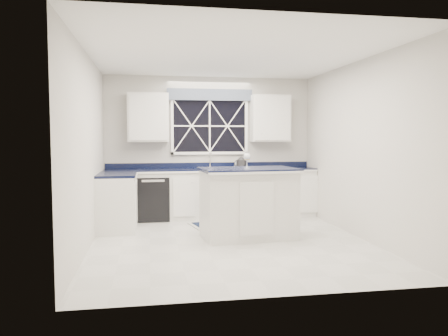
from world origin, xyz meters
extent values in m
plane|color=beige|center=(0.00, 0.00, 0.00)|extent=(4.50, 4.50, 0.00)
cube|color=beige|center=(0.00, 2.25, 1.35)|extent=(4.00, 0.10, 2.70)
cube|color=white|center=(0.00, 1.95, 0.45)|extent=(3.98, 0.60, 0.90)
cube|color=white|center=(-1.70, 1.15, 0.45)|extent=(0.60, 1.00, 0.90)
cube|color=black|center=(0.00, 1.95, 0.92)|extent=(3.98, 0.64, 0.04)
cube|color=black|center=(-1.10, 1.95, 0.41)|extent=(0.60, 0.58, 0.82)
cube|color=black|center=(0.00, 2.22, 1.75)|extent=(1.40, 0.02, 1.00)
cube|color=slate|center=(0.00, 2.16, 2.35)|extent=(1.65, 0.04, 0.22)
cube|color=white|center=(-1.18, 2.08, 1.90)|extent=(0.75, 0.34, 0.90)
cube|color=white|center=(1.18, 2.08, 1.90)|extent=(0.75, 0.34, 0.90)
cylinder|color=silver|center=(0.00, 2.17, 0.96)|extent=(0.05, 0.05, 0.04)
cylinder|color=silver|center=(0.00, 2.17, 1.10)|extent=(0.02, 0.02, 0.28)
cylinder|color=silver|center=(0.00, 2.08, 1.23)|extent=(0.02, 0.18, 0.02)
cube|color=white|center=(0.32, 0.23, 0.51)|extent=(1.42, 0.90, 1.02)
cube|color=black|center=(0.32, 0.23, 1.05)|extent=(1.50, 0.97, 0.05)
cube|color=#A8A8A3|center=(0.11, 1.26, 0.01)|extent=(1.25, 0.91, 0.01)
cube|color=#101C36|center=(0.11, 1.26, 0.02)|extent=(1.11, 0.76, 0.01)
cylinder|color=#323234|center=(0.58, 2.01, 1.02)|extent=(0.26, 0.26, 0.16)
cone|color=#323234|center=(0.58, 2.01, 1.13)|extent=(0.21, 0.21, 0.07)
torus|color=#323234|center=(0.49, 1.96, 1.03)|extent=(0.13, 0.07, 0.13)
cylinder|color=#323234|center=(0.69, 2.05, 1.04)|extent=(0.08, 0.05, 0.10)
cylinder|color=white|center=(0.29, 0.21, 1.07)|extent=(0.08, 0.08, 0.01)
cylinder|color=white|center=(0.29, 0.21, 1.14)|extent=(0.01, 0.01, 0.13)
ellipsoid|color=white|center=(0.29, 0.21, 1.25)|extent=(0.10, 0.10, 0.13)
cylinder|color=tan|center=(0.29, 0.21, 1.22)|extent=(0.08, 0.08, 0.05)
imported|color=silver|center=(0.51, 2.06, 1.04)|extent=(0.09, 0.10, 0.20)
camera|label=1|loc=(-1.17, -6.21, 1.55)|focal=35.00mm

